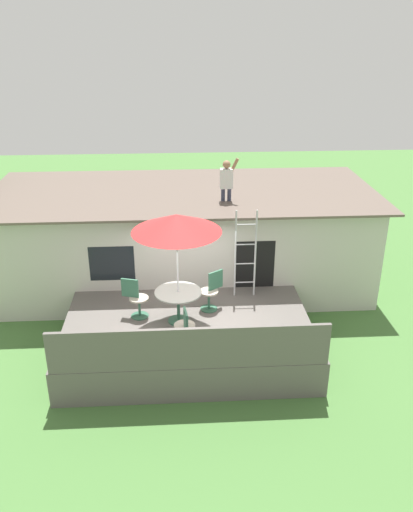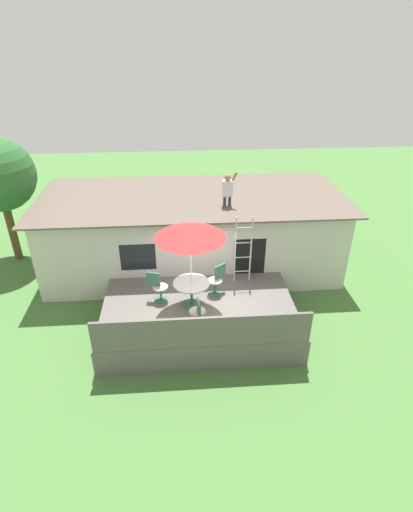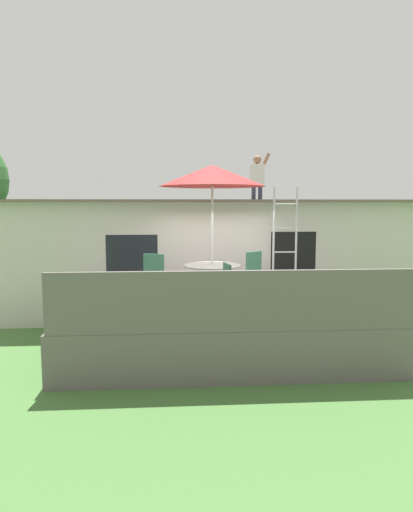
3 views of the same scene
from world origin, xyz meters
TOP-DOWN VIEW (x-y plane):
  - ground_plane at (0.00, 0.00)m, footprint 40.00×40.00m
  - house at (0.00, 3.60)m, footprint 10.50×4.50m
  - deck at (0.00, 0.00)m, footprint 5.51×3.55m
  - deck_railing at (0.00, -1.73)m, footprint 5.41×0.08m
  - patio_table at (-0.19, 0.05)m, footprint 1.04×1.04m
  - patio_umbrella at (-0.19, 0.05)m, footprint 1.90×1.90m
  - step_ladder at (1.42, 1.18)m, footprint 0.52×0.04m
  - person_figure at (1.10, 2.66)m, footprint 0.47×0.20m
  - patio_chair_left at (-1.15, 0.34)m, footprint 0.61×0.44m
  - patio_chair_right at (0.57, 0.58)m, footprint 0.56×0.47m
  - patio_chair_near at (-0.07, -0.98)m, footprint 0.44×0.62m

SIDE VIEW (x-z plane):
  - ground_plane at x=0.00m, z-range 0.00..0.00m
  - deck at x=0.00m, z-range 0.00..0.80m
  - deck_railing at x=0.00m, z-range 0.80..1.70m
  - patio_chair_left at x=-1.15m, z-range 0.80..1.72m
  - patio_chair_right at x=0.57m, z-range 0.80..1.72m
  - patio_chair_near at x=-0.07m, z-range 0.80..1.72m
  - house at x=0.00m, z-range 0.01..2.75m
  - patio_table at x=-0.19m, z-range 1.01..1.76m
  - step_ladder at x=1.42m, z-range 0.80..3.00m
  - patio_umbrella at x=-0.19m, z-range 1.88..4.42m
  - person_figure at x=1.10m, z-range 2.80..3.91m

